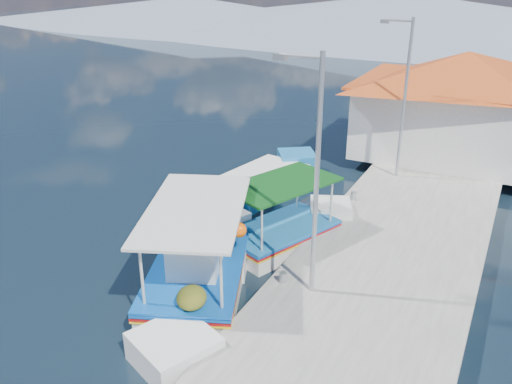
% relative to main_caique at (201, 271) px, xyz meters
% --- Properties ---
extents(ground, '(160.00, 160.00, 0.00)m').
position_rel_main_caique_xyz_m(ground, '(-1.60, -1.45, -0.52)').
color(ground, black).
rests_on(ground, ground).
extents(quay, '(5.00, 44.00, 0.50)m').
position_rel_main_caique_xyz_m(quay, '(4.30, 4.55, -0.27)').
color(quay, '#A4A39A').
rests_on(quay, ground).
extents(bollards, '(0.20, 17.20, 0.30)m').
position_rel_main_caique_xyz_m(bollards, '(2.20, 3.80, 0.13)').
color(bollards, '#A5A8AD').
rests_on(bollards, quay).
extents(main_caique, '(4.42, 7.65, 2.72)m').
position_rel_main_caique_xyz_m(main_caique, '(0.00, 0.00, 0.00)').
color(main_caique, silver).
rests_on(main_caique, ground).
extents(caique_green_canopy, '(3.43, 5.96, 2.40)m').
position_rel_main_caique_xyz_m(caique_green_canopy, '(0.92, 3.19, -0.17)').
color(caique_green_canopy, silver).
rests_on(caique_green_canopy, ground).
extents(caique_blue_hull, '(2.90, 6.92, 1.25)m').
position_rel_main_caique_xyz_m(caique_blue_hull, '(-1.55, 6.69, -0.19)').
color(caique_blue_hull, '#1C69A9').
rests_on(caique_blue_hull, ground).
extents(harbor_building, '(10.49, 10.49, 4.40)m').
position_rel_main_caique_xyz_m(harbor_building, '(4.60, 13.55, 2.25)').
color(harbor_building, white).
rests_on(harbor_building, quay).
extents(lamp_post_near, '(1.21, 0.14, 6.00)m').
position_rel_main_caique_xyz_m(lamp_post_near, '(2.91, 0.55, 3.33)').
color(lamp_post_near, '#A5A8AD').
rests_on(lamp_post_near, quay).
extents(lamp_post_far, '(1.21, 0.14, 6.00)m').
position_rel_main_caique_xyz_m(lamp_post_far, '(2.91, 9.55, 3.33)').
color(lamp_post_far, '#A5A8AD').
rests_on(lamp_post_far, quay).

